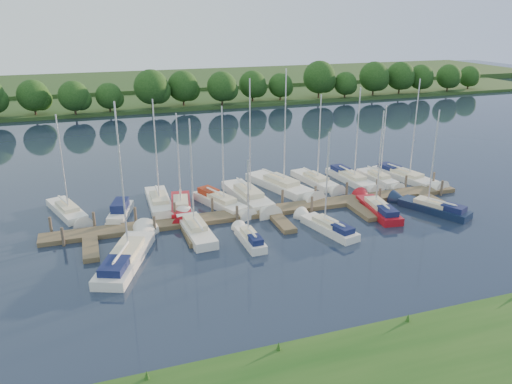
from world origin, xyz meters
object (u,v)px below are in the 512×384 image
object	(u,v)px
sailboat_n_0	(68,212)
motorboat	(120,213)
sailboat_n_5	(249,198)
sailboat_s_2	(250,239)
dock	(273,213)

from	to	relation	value
sailboat_n_0	motorboat	distance (m)	4.88
sailboat_n_5	sailboat_s_2	distance (m)	9.49
sailboat_n_5	motorboat	bearing A→B (deg)	-5.59
dock	sailboat_n_0	size ratio (longest dim) A/B	4.13
motorboat	dock	bearing A→B (deg)	179.24
dock	sailboat_n_5	xyz separation A→B (m)	(-0.91, 4.23, 0.08)
sailboat_n_0	sailboat_n_5	size ratio (longest dim) A/B	0.78
motorboat	sailboat_s_2	world-z (taller)	sailboat_s_2
sailboat_n_0	sailboat_s_2	distance (m)	17.73
sailboat_n_0	sailboat_s_2	size ratio (longest dim) A/B	1.35
dock	motorboat	bearing A→B (deg)	162.19
motorboat	sailboat_n_5	size ratio (longest dim) A/B	0.43
sailboat_n_0	motorboat	xyz separation A→B (m)	(4.49, -1.92, 0.09)
sailboat_n_0	motorboat	bearing A→B (deg)	137.90
dock	motorboat	distance (m)	13.91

